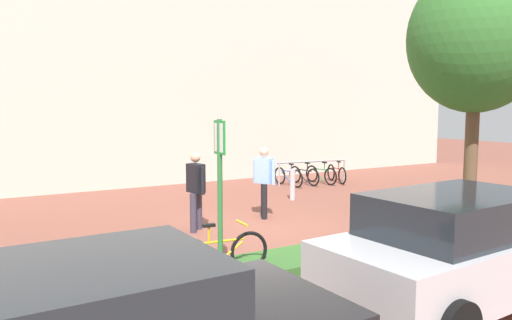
{
  "coord_description": "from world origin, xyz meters",
  "views": [
    {
      "loc": [
        -5.8,
        -9.32,
        2.68
      ],
      "look_at": [
        0.46,
        1.29,
        1.38
      ],
      "focal_mm": 35.23,
      "sensor_mm": 36.0,
      "label": 1
    }
  ],
  "objects_px": {
    "bike_at_sign": "(220,254)",
    "person_casual_tan": "(264,178)",
    "person_suited_navy": "(196,186)",
    "bollard_steel": "(292,185)",
    "car_silver_sedan": "(462,248)",
    "bike_rack_cluster": "(313,174)",
    "tree_sidewalk": "(476,39)",
    "parking_sign_post": "(220,176)"
  },
  "relations": [
    {
      "from": "bollard_steel",
      "to": "tree_sidewalk",
      "type": "bearing_deg",
      "value": -75.97
    },
    {
      "from": "person_casual_tan",
      "to": "bollard_steel",
      "type": "bearing_deg",
      "value": 39.25
    },
    {
      "from": "bike_rack_cluster",
      "to": "tree_sidewalk",
      "type": "bearing_deg",
      "value": -98.76
    },
    {
      "from": "person_casual_tan",
      "to": "car_silver_sedan",
      "type": "distance_m",
      "value": 5.94
    },
    {
      "from": "person_casual_tan",
      "to": "car_silver_sedan",
      "type": "xyz_separation_m",
      "value": [
        -0.44,
        -5.92,
        -0.23
      ]
    },
    {
      "from": "bike_at_sign",
      "to": "person_casual_tan",
      "type": "height_order",
      "value": "person_casual_tan"
    },
    {
      "from": "bike_at_sign",
      "to": "bollard_steel",
      "type": "bearing_deg",
      "value": 45.45
    },
    {
      "from": "parking_sign_post",
      "to": "person_suited_navy",
      "type": "bearing_deg",
      "value": 73.04
    },
    {
      "from": "person_casual_tan",
      "to": "bike_rack_cluster",
      "type": "bearing_deg",
      "value": 40.97
    },
    {
      "from": "parking_sign_post",
      "to": "person_casual_tan",
      "type": "xyz_separation_m",
      "value": [
        2.88,
        3.41,
        -0.65
      ]
    },
    {
      "from": "parking_sign_post",
      "to": "bollard_steel",
      "type": "xyz_separation_m",
      "value": [
        4.81,
        4.99,
        -1.18
      ]
    },
    {
      "from": "bike_at_sign",
      "to": "bike_rack_cluster",
      "type": "xyz_separation_m",
      "value": [
        7.05,
        6.92,
        -0.0
      ]
    },
    {
      "from": "tree_sidewalk",
      "to": "bike_at_sign",
      "type": "xyz_separation_m",
      "value": [
        -5.96,
        0.13,
        -3.75
      ]
    },
    {
      "from": "bollard_steel",
      "to": "bike_rack_cluster",
      "type": "bearing_deg",
      "value": 42.33
    },
    {
      "from": "parking_sign_post",
      "to": "person_casual_tan",
      "type": "relative_size",
      "value": 1.45
    },
    {
      "from": "tree_sidewalk",
      "to": "bike_at_sign",
      "type": "bearing_deg",
      "value": 178.74
    },
    {
      "from": "person_suited_navy",
      "to": "tree_sidewalk",
      "type": "bearing_deg",
      "value": -30.2
    },
    {
      "from": "person_casual_tan",
      "to": "car_silver_sedan",
      "type": "height_order",
      "value": "person_casual_tan"
    },
    {
      "from": "parking_sign_post",
      "to": "bike_rack_cluster",
      "type": "height_order",
      "value": "parking_sign_post"
    },
    {
      "from": "parking_sign_post",
      "to": "bike_at_sign",
      "type": "height_order",
      "value": "parking_sign_post"
    },
    {
      "from": "bollard_steel",
      "to": "person_casual_tan",
      "type": "height_order",
      "value": "person_casual_tan"
    },
    {
      "from": "bike_at_sign",
      "to": "person_casual_tan",
      "type": "bearing_deg",
      "value": 49.06
    },
    {
      "from": "bollard_steel",
      "to": "person_casual_tan",
      "type": "distance_m",
      "value": 2.55
    },
    {
      "from": "tree_sidewalk",
      "to": "bike_rack_cluster",
      "type": "distance_m",
      "value": 8.06
    },
    {
      "from": "tree_sidewalk",
      "to": "car_silver_sedan",
      "type": "relative_size",
      "value": 1.29
    },
    {
      "from": "tree_sidewalk",
      "to": "person_casual_tan",
      "type": "relative_size",
      "value": 3.3
    },
    {
      "from": "bike_at_sign",
      "to": "person_casual_tan",
      "type": "relative_size",
      "value": 0.98
    },
    {
      "from": "person_casual_tan",
      "to": "person_suited_navy",
      "type": "xyz_separation_m",
      "value": [
        -1.96,
        -0.38,
        0.0
      ]
    },
    {
      "from": "car_silver_sedan",
      "to": "person_casual_tan",
      "type": "bearing_deg",
      "value": 85.73
    },
    {
      "from": "person_suited_navy",
      "to": "bollard_steel",
      "type": "bearing_deg",
      "value": 26.68
    },
    {
      "from": "bollard_steel",
      "to": "car_silver_sedan",
      "type": "distance_m",
      "value": 7.87
    },
    {
      "from": "bike_rack_cluster",
      "to": "person_casual_tan",
      "type": "bearing_deg",
      "value": -139.03
    },
    {
      "from": "bollard_steel",
      "to": "person_suited_navy",
      "type": "relative_size",
      "value": 0.52
    },
    {
      "from": "bike_at_sign",
      "to": "bike_rack_cluster",
      "type": "relative_size",
      "value": 0.64
    },
    {
      "from": "person_casual_tan",
      "to": "car_silver_sedan",
      "type": "relative_size",
      "value": 0.39
    },
    {
      "from": "bike_at_sign",
      "to": "bollard_steel",
      "type": "height_order",
      "value": "bollard_steel"
    },
    {
      "from": "tree_sidewalk",
      "to": "person_suited_navy",
      "type": "distance_m",
      "value": 6.7
    },
    {
      "from": "parking_sign_post",
      "to": "bike_at_sign",
      "type": "xyz_separation_m",
      "value": [
        0.08,
        0.18,
        -1.28
      ]
    },
    {
      "from": "parking_sign_post",
      "to": "tree_sidewalk",
      "type": "bearing_deg",
      "value": 0.47
    },
    {
      "from": "bike_rack_cluster",
      "to": "car_silver_sedan",
      "type": "height_order",
      "value": "car_silver_sedan"
    },
    {
      "from": "parking_sign_post",
      "to": "person_suited_navy",
      "type": "distance_m",
      "value": 3.23
    },
    {
      "from": "parking_sign_post",
      "to": "bike_rack_cluster",
      "type": "bearing_deg",
      "value": 44.86
    }
  ]
}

